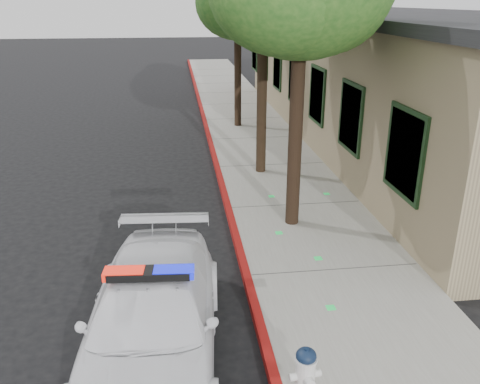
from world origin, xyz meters
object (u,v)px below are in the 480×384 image
object	(u,v)px
clapboard_building	(401,77)
fire_hydrant	(305,372)
street_tree_far	(239,7)
police_car	(153,318)

from	to	relation	value
clapboard_building	fire_hydrant	size ratio (longest dim) A/B	29.92
clapboard_building	fire_hydrant	xyz separation A→B (m)	(-6.34, -11.85, -1.63)
fire_hydrant	street_tree_far	bearing A→B (deg)	79.72
clapboard_building	street_tree_far	bearing A→B (deg)	160.91
clapboard_building	street_tree_far	xyz separation A→B (m)	(-5.39, 1.86, 2.24)
clapboard_building	street_tree_far	distance (m)	6.13
fire_hydrant	street_tree_far	xyz separation A→B (m)	(0.95, 13.71, 3.87)
fire_hydrant	street_tree_far	distance (m)	14.28
police_car	street_tree_far	bearing A→B (deg)	81.99
police_car	clapboard_building	bearing A→B (deg)	57.16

